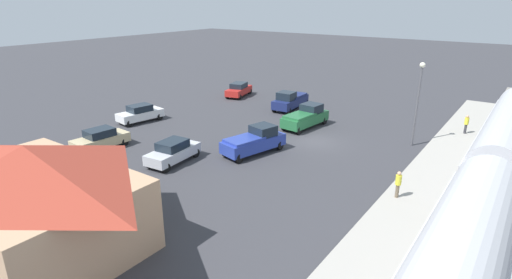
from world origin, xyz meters
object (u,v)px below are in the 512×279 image
(sedan_red, at_px, (239,90))
(sedan_tan, at_px, (100,139))
(station_building, at_px, (32,195))
(pedestrian_on_platform, at_px, (398,183))
(pickup_blue, at_px, (255,141))
(sedan_white, at_px, (140,113))
(pickup_green, at_px, (306,117))
(light_pole_near_platform, at_px, (419,94))
(sedan_silver, at_px, (173,152))
(pickup_navy, at_px, (290,100))
(pedestrian_waiting_far, at_px, (466,123))

(sedan_red, xyz_separation_m, sedan_tan, (-2.32, 21.62, 0.00))
(station_building, bearing_deg, sedan_tan, -46.47)
(pedestrian_on_platform, height_order, pickup_blue, pickup_blue)
(sedan_white, height_order, pickup_green, pickup_green)
(pickup_blue, distance_m, light_pole_near_platform, 13.91)
(sedan_tan, bearing_deg, sedan_white, -62.95)
(pedestrian_on_platform, bearing_deg, light_pole_near_platform, -79.44)
(sedan_white, bearing_deg, sedan_silver, 152.20)
(station_building, bearing_deg, light_pole_near_platform, -113.43)
(station_building, bearing_deg, pickup_blue, -94.52)
(pickup_green, bearing_deg, pedestrian_on_platform, 139.55)
(pickup_navy, distance_m, sedan_white, 16.23)
(pedestrian_waiting_far, bearing_deg, sedan_silver, 48.93)
(pickup_blue, relative_size, sedan_silver, 1.23)
(sedan_white, bearing_deg, pickup_navy, -127.12)
(pickup_green, bearing_deg, light_pole_near_platform, -175.97)
(pickup_green, distance_m, sedan_tan, 18.61)
(station_building, relative_size, sedan_tan, 2.43)
(station_building, height_order, sedan_silver, station_building)
(sedan_silver, bearing_deg, pickup_blue, -126.61)
(pickup_navy, height_order, sedan_tan, pickup_navy)
(pedestrian_on_platform, distance_m, light_pole_near_platform, 11.47)
(station_building, xyz_separation_m, pedestrian_waiting_far, (-14.42, -30.96, -1.50))
(pedestrian_waiting_far, height_order, sedan_red, pedestrian_waiting_far)
(pedestrian_waiting_far, height_order, light_pole_near_platform, light_pole_near_platform)
(sedan_silver, bearing_deg, sedan_tan, 11.72)
(pickup_blue, xyz_separation_m, sedan_tan, (10.86, 6.65, -0.15))
(pedestrian_waiting_far, height_order, sedan_silver, pedestrian_waiting_far)
(pedestrian_on_platform, xyz_separation_m, sedan_white, (26.35, -2.05, -0.40))
(pedestrian_on_platform, relative_size, pickup_green, 0.31)
(station_building, relative_size, sedan_red, 2.34)
(sedan_red, bearing_deg, pedestrian_waiting_far, 178.48)
(sedan_white, bearing_deg, pedestrian_on_platform, 175.54)
(sedan_red, height_order, sedan_tan, same)
(pickup_navy, height_order, sedan_white, pickup_navy)
(station_building, height_order, pickup_green, station_building)
(sedan_silver, distance_m, sedan_red, 22.21)
(station_building, bearing_deg, sedan_silver, -77.51)
(sedan_white, distance_m, light_pole_near_platform, 26.11)
(pickup_navy, bearing_deg, pickup_green, 133.82)
(pickup_green, relative_size, sedan_tan, 1.20)
(pickup_blue, height_order, sedan_red, pickup_blue)
(pedestrian_on_platform, relative_size, sedan_silver, 0.37)
(pedestrian_on_platform, distance_m, sedan_tan, 23.30)
(sedan_white, xyz_separation_m, sedan_tan, (-3.59, 7.03, 0.00))
(sedan_tan, bearing_deg, pickup_green, -125.74)
(station_building, xyz_separation_m, sedan_red, (11.86, -31.66, -1.91))
(light_pole_near_platform, bearing_deg, pedestrian_on_platform, 100.56)
(station_building, height_order, sedan_white, station_building)
(sedan_silver, bearing_deg, pickup_green, -105.85)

